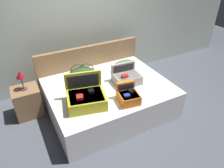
# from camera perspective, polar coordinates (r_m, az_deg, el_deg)

# --- Properties ---
(ground_plane) EXTENTS (12.00, 12.00, 0.00)m
(ground_plane) POSITION_cam_1_polar(r_m,az_deg,el_deg) (3.65, 2.09, -10.30)
(ground_plane) COLOR #4C515B
(back_wall) EXTENTS (8.00, 0.10, 2.60)m
(back_wall) POSITION_cam_1_polar(r_m,az_deg,el_deg) (4.34, -8.83, 16.46)
(back_wall) COLOR #B7C1B2
(back_wall) RESTS_ON ground
(bed) EXTENTS (2.04, 1.59, 0.52)m
(bed) POSITION_cam_1_polar(r_m,az_deg,el_deg) (3.75, -0.85, -3.73)
(bed) COLOR silver
(bed) RESTS_ON ground
(headboard) EXTENTS (2.09, 0.08, 0.94)m
(headboard) POSITION_cam_1_polar(r_m,az_deg,el_deg) (4.29, -5.98, 4.44)
(headboard) COLOR olive
(headboard) RESTS_ON ground
(hard_case_large) EXTENTS (0.65, 0.59, 0.44)m
(hard_case_large) POSITION_cam_1_polar(r_m,az_deg,el_deg) (3.14, -7.07, -3.67)
(hard_case_large) COLOR gold
(hard_case_large) RESTS_ON bed
(hard_case_medium) EXTENTS (0.47, 0.39, 0.31)m
(hard_case_medium) POSITION_cam_1_polar(r_m,az_deg,el_deg) (3.65, 3.98, 1.78)
(hard_case_medium) COLOR gray
(hard_case_medium) RESTS_ON bed
(hard_case_small) EXTENTS (0.34, 0.37, 0.27)m
(hard_case_small) POSITION_cam_1_polar(r_m,az_deg,el_deg) (3.20, 4.39, -3.24)
(hard_case_small) COLOR #D16619
(hard_case_small) RESTS_ON bed
(duffel_bag) EXTENTS (0.53, 0.38, 0.34)m
(duffel_bag) POSITION_cam_1_polar(r_m,az_deg,el_deg) (3.70, -7.98, 2.68)
(duffel_bag) COLOR #2D4C2D
(duffel_bag) RESTS_ON bed
(pillow_near_headboard) EXTENTS (0.53, 0.34, 0.19)m
(pillow_near_headboard) POSITION_cam_1_polar(r_m,az_deg,el_deg) (4.05, 3.24, 5.06)
(pillow_near_headboard) COLOR #4C724C
(pillow_near_headboard) RESTS_ON bed
(nightstand) EXTENTS (0.44, 0.40, 0.52)m
(nightstand) POSITION_cam_1_polar(r_m,az_deg,el_deg) (3.93, -21.90, -4.49)
(nightstand) COLOR olive
(nightstand) RESTS_ON ground
(table_lamp) EXTENTS (0.14, 0.14, 0.35)m
(table_lamp) POSITION_cam_1_polar(r_m,az_deg,el_deg) (3.66, -23.57, 2.15)
(table_lamp) COLOR #3F3833
(table_lamp) RESTS_ON nightstand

